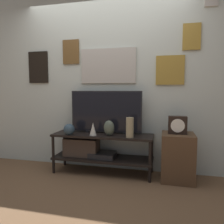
% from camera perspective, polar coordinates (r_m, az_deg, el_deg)
% --- Properties ---
extents(ground_plane, '(12.00, 12.00, 0.00)m').
position_cam_1_polar(ground_plane, '(3.07, -3.79, -17.13)').
color(ground_plane, brown).
extents(wall_back, '(6.40, 0.08, 2.70)m').
position_cam_1_polar(wall_back, '(3.32, -1.26, 8.59)').
color(wall_back, beige).
rests_on(wall_back, ground_plane).
extents(media_console, '(1.43, 0.42, 0.57)m').
position_cam_1_polar(media_console, '(3.21, -4.63, -9.32)').
color(media_console, black).
rests_on(media_console, ground_plane).
extents(television, '(1.04, 0.05, 0.61)m').
position_cam_1_polar(television, '(3.16, -1.61, 0.12)').
color(television, black).
rests_on(television, media_console).
extents(vase_round_glass, '(0.16, 0.16, 0.16)m').
position_cam_1_polar(vase_round_glass, '(3.12, -11.14, -4.46)').
color(vase_round_glass, '#2D4251').
rests_on(vase_round_glass, media_console).
extents(vase_slim_bronze, '(0.10, 0.10, 0.18)m').
position_cam_1_polar(vase_slim_bronze, '(3.04, -4.98, -4.44)').
color(vase_slim_bronze, beige).
rests_on(vase_slim_bronze, media_console).
extents(vase_urn_stoneware, '(0.15, 0.11, 0.21)m').
position_cam_1_polar(vase_urn_stoneware, '(3.01, -0.77, -4.20)').
color(vase_urn_stoneware, '#4C5647').
rests_on(vase_urn_stoneware, media_console).
extents(vase_tall_ceramic, '(0.10, 0.10, 0.27)m').
position_cam_1_polar(vase_tall_ceramic, '(2.89, 4.66, -4.06)').
color(vase_tall_ceramic, tan).
rests_on(vase_tall_ceramic, media_console).
extents(side_table, '(0.42, 0.43, 0.62)m').
position_cam_1_polar(side_table, '(3.07, 16.75, -11.14)').
color(side_table, '#513823').
rests_on(side_table, ground_plane).
extents(mantel_clock, '(0.23, 0.11, 0.23)m').
position_cam_1_polar(mantel_clock, '(2.96, 16.74, -3.29)').
color(mantel_clock, black).
rests_on(mantel_clock, side_table).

